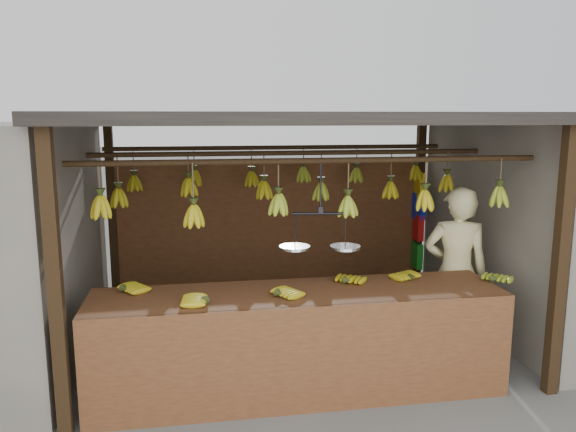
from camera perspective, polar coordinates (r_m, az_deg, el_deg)
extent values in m
plane|color=#5B5B57|center=(6.16, 0.48, -12.49)|extent=(80.00, 80.00, 0.00)
cube|color=black|center=(4.39, -22.56, -6.80)|extent=(0.10, 0.10, 2.30)
cube|color=black|center=(5.22, 25.90, -4.41)|extent=(0.10, 0.10, 2.30)
cube|color=black|center=(7.27, -17.39, 0.02)|extent=(0.10, 0.10, 2.30)
cube|color=black|center=(7.80, 13.13, 0.88)|extent=(0.10, 0.10, 2.30)
cube|color=black|center=(5.68, 0.51, 9.95)|extent=(4.30, 3.30, 0.10)
cylinder|color=black|center=(4.71, 2.65, 5.64)|extent=(4.00, 0.05, 0.05)
cylinder|color=black|center=(5.69, 0.51, 6.42)|extent=(4.00, 0.05, 0.05)
cylinder|color=black|center=(6.68, -1.01, 6.97)|extent=(4.00, 0.05, 0.05)
cube|color=brown|center=(7.31, -1.57, -1.45)|extent=(4.00, 0.06, 1.80)
cube|color=brown|center=(4.82, 1.08, -8.13)|extent=(3.50, 0.78, 0.08)
cube|color=brown|center=(4.61, 1.98, -14.47)|extent=(3.50, 0.04, 0.90)
cube|color=black|center=(4.66, -19.25, -15.31)|extent=(0.07, 0.07, 0.82)
cube|color=black|center=(5.23, 20.34, -12.52)|extent=(0.07, 0.07, 0.82)
cube|color=black|center=(5.28, -18.03, -12.18)|extent=(0.07, 0.07, 0.82)
cube|color=black|center=(5.78, 16.96, -10.12)|extent=(0.07, 0.07, 0.82)
ellipsoid|color=#B19D12|center=(4.93, -16.27, -7.24)|extent=(0.30, 0.29, 0.06)
ellipsoid|color=#B19D12|center=(4.55, -8.39, -8.43)|extent=(0.25, 0.20, 0.06)
ellipsoid|color=#B19D12|center=(4.63, -0.89, -7.99)|extent=(0.30, 0.28, 0.06)
ellipsoid|color=#B19D12|center=(5.00, 6.04, -6.64)|extent=(0.28, 0.30, 0.06)
ellipsoid|color=#B19D12|center=(5.21, 12.50, -6.15)|extent=(0.27, 0.29, 0.06)
ellipsoid|color=#92A523|center=(5.35, 20.27, -6.12)|extent=(0.30, 0.30, 0.06)
ellipsoid|color=#B19D12|center=(4.70, -18.48, 0.86)|extent=(0.16, 0.16, 0.28)
ellipsoid|color=#B19D12|center=(4.62, -9.54, 0.00)|extent=(0.16, 0.16, 0.28)
ellipsoid|color=#92A523|center=(4.75, -0.97, 1.18)|extent=(0.16, 0.16, 0.28)
ellipsoid|color=#92A523|center=(4.84, 6.09, 0.99)|extent=(0.16, 0.16, 0.28)
ellipsoid|color=#B19D12|center=(5.09, 13.73, 1.56)|extent=(0.16, 0.16, 0.28)
ellipsoid|color=#92A523|center=(5.34, 20.67, 1.85)|extent=(0.16, 0.16, 0.28)
ellipsoid|color=#B19D12|center=(5.70, -16.79, 1.78)|extent=(0.16, 0.16, 0.28)
ellipsoid|color=#B19D12|center=(5.66, -10.04, 2.89)|extent=(0.16, 0.16, 0.28)
ellipsoid|color=#B19D12|center=(5.72, -2.44, 2.66)|extent=(0.16, 0.16, 0.28)
ellipsoid|color=#92A523|center=(5.80, 3.38, 2.51)|extent=(0.16, 0.16, 0.28)
ellipsoid|color=#B19D12|center=(6.06, 10.37, 2.61)|extent=(0.16, 0.16, 0.28)
ellipsoid|color=#B19D12|center=(6.20, 15.80, 3.22)|extent=(0.16, 0.16, 0.28)
ellipsoid|color=#B19D12|center=(6.67, -15.34, 3.22)|extent=(0.16, 0.16, 0.28)
ellipsoid|color=#B19D12|center=(6.62, -9.48, 3.81)|extent=(0.16, 0.16, 0.28)
ellipsoid|color=#B19D12|center=(6.69, -3.70, 3.77)|extent=(0.16, 0.16, 0.28)
ellipsoid|color=#92A523|center=(6.78, 1.59, 4.25)|extent=(0.16, 0.16, 0.28)
ellipsoid|color=#92A523|center=(6.94, 6.96, 4.14)|extent=(0.16, 0.16, 0.28)
ellipsoid|color=#B19D12|center=(7.16, 12.85, 4.28)|extent=(0.16, 0.16, 0.28)
cylinder|color=black|center=(4.75, 3.33, 2.93)|extent=(0.02, 0.02, 0.45)
cylinder|color=black|center=(4.78, 3.30, 0.24)|extent=(0.47, 0.09, 0.02)
cylinder|color=silver|center=(4.83, 0.70, -3.27)|extent=(0.25, 0.25, 0.02)
cylinder|color=silver|center=(4.87, 5.82, -3.23)|extent=(0.25, 0.25, 0.02)
imported|color=beige|center=(5.80, 16.66, -5.48)|extent=(0.71, 0.56, 1.70)
cube|color=yellow|center=(7.59, 13.24, 3.01)|extent=(0.08, 0.26, 0.34)
cube|color=#1426BF|center=(7.63, 13.16, 0.99)|extent=(0.08, 0.26, 0.34)
cube|color=red|center=(7.68, 13.08, -1.10)|extent=(0.08, 0.26, 0.34)
cube|color=#199926|center=(7.76, 12.96, -3.91)|extent=(0.08, 0.26, 0.34)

